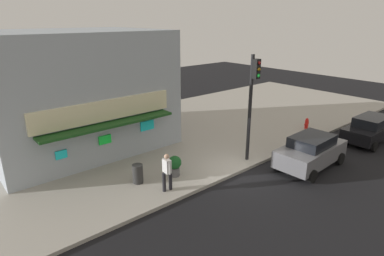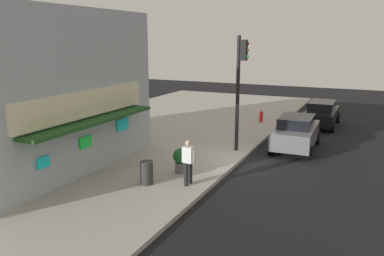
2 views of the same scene
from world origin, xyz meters
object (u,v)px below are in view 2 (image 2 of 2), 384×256
(trash_can, at_px, (147,173))
(parked_car_grey, at_px, (296,132))
(fire_hydrant, at_px, (261,117))
(parked_car_black, at_px, (321,113))
(potted_plant_by_doorway, at_px, (181,159))
(traffic_light, at_px, (240,79))
(pedestrian, at_px, (188,161))

(trash_can, distance_m, parked_car_grey, 8.83)
(fire_hydrant, distance_m, parked_car_grey, 5.94)
(fire_hydrant, relative_size, parked_car_black, 0.16)
(parked_car_grey, bearing_deg, potted_plant_by_doorway, 150.27)
(traffic_light, relative_size, parked_car_black, 1.22)
(trash_can, bearing_deg, potted_plant_by_doorway, -18.53)
(fire_hydrant, bearing_deg, parked_car_grey, -147.64)
(traffic_light, height_order, pedestrian, traffic_light)
(potted_plant_by_doorway, distance_m, parked_car_black, 13.03)
(traffic_light, xyz_separation_m, parked_car_black, (8.30, -2.86, -2.87))
(traffic_light, bearing_deg, trash_can, 163.93)
(traffic_light, xyz_separation_m, potted_plant_by_doorway, (-4.11, 1.10, -2.96))
(potted_plant_by_doorway, xyz_separation_m, parked_car_black, (12.41, -3.96, 0.09))
(fire_hydrant, height_order, parked_car_grey, parked_car_grey)
(pedestrian, distance_m, parked_car_black, 13.85)
(trash_can, bearing_deg, traffic_light, -16.07)
(trash_can, xyz_separation_m, parked_car_black, (14.12, -4.53, 0.22))
(fire_hydrant, bearing_deg, potted_plant_by_doorway, 178.33)
(parked_car_grey, distance_m, parked_car_black, 6.30)
(traffic_light, bearing_deg, fire_hydrant, 6.32)
(fire_hydrant, bearing_deg, parked_car_black, -70.71)
(parked_car_grey, relative_size, parked_car_black, 0.94)
(fire_hydrant, height_order, potted_plant_by_doorway, potted_plant_by_doorway)
(trash_can, height_order, parked_car_grey, parked_car_grey)
(traffic_light, relative_size, pedestrian, 3.20)
(fire_hydrant, xyz_separation_m, trash_can, (-12.85, 0.90, 0.09))
(trash_can, relative_size, parked_car_black, 0.20)
(traffic_light, relative_size, parked_car_grey, 1.29)
(fire_hydrant, distance_m, pedestrian, 12.25)
(fire_hydrant, height_order, parked_car_black, parked_car_black)
(pedestrian, bearing_deg, potted_plant_by_doorway, 38.55)
(traffic_light, distance_m, fire_hydrant, 7.75)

